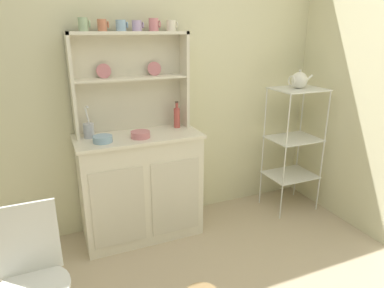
# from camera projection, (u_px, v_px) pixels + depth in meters

# --- Properties ---
(wall_back) EXTENTS (3.84, 0.05, 2.50)m
(wall_back) POSITION_uv_depth(u_px,v_px,m) (145.00, 81.00, 2.83)
(wall_back) COLOR beige
(wall_back) RESTS_ON ground
(hutch_cabinet) EXTENTS (0.97, 0.45, 0.88)m
(hutch_cabinet) POSITION_uv_depth(u_px,v_px,m) (141.00, 185.00, 2.81)
(hutch_cabinet) COLOR silver
(hutch_cabinet) RESTS_ON ground
(hutch_shelf_unit) EXTENTS (0.90, 0.18, 0.77)m
(hutch_shelf_unit) POSITION_uv_depth(u_px,v_px,m) (130.00, 75.00, 2.68)
(hutch_shelf_unit) COLOR beige
(hutch_shelf_unit) RESTS_ON hutch_cabinet
(bakers_rack) EXTENTS (0.45, 0.35, 1.16)m
(bakers_rack) POSITION_uv_depth(u_px,v_px,m) (294.00, 135.00, 3.17)
(bakers_rack) COLOR silver
(bakers_rack) RESTS_ON ground
(wire_chair) EXTENTS (0.36, 0.36, 0.85)m
(wire_chair) POSITION_uv_depth(u_px,v_px,m) (31.00, 271.00, 1.71)
(wire_chair) COLOR white
(wire_chair) RESTS_ON ground
(cup_sage_0) EXTENTS (0.08, 0.07, 0.09)m
(cup_sage_0) POSITION_uv_depth(u_px,v_px,m) (83.00, 24.00, 2.40)
(cup_sage_0) COLOR #9EB78E
(cup_sage_0) RESTS_ON hutch_shelf_unit
(cup_terracotta_1) EXTENTS (0.08, 0.07, 0.08)m
(cup_terracotta_1) POSITION_uv_depth(u_px,v_px,m) (102.00, 25.00, 2.45)
(cup_terracotta_1) COLOR #C67556
(cup_terracotta_1) RESTS_ON hutch_shelf_unit
(cup_sky_2) EXTENTS (0.09, 0.07, 0.08)m
(cup_sky_2) POSITION_uv_depth(u_px,v_px,m) (121.00, 25.00, 2.51)
(cup_sky_2) COLOR #8EB2D1
(cup_sky_2) RESTS_ON hutch_shelf_unit
(cup_lilac_3) EXTENTS (0.09, 0.07, 0.08)m
(cup_lilac_3) POSITION_uv_depth(u_px,v_px,m) (137.00, 26.00, 2.55)
(cup_lilac_3) COLOR #B79ECC
(cup_lilac_3) RESTS_ON hutch_shelf_unit
(cup_rose_4) EXTENTS (0.09, 0.07, 0.09)m
(cup_rose_4) POSITION_uv_depth(u_px,v_px,m) (154.00, 25.00, 2.60)
(cup_rose_4) COLOR #D17A84
(cup_rose_4) RESTS_ON hutch_shelf_unit
(cup_cream_5) EXTENTS (0.09, 0.07, 0.08)m
(cup_cream_5) POSITION_uv_depth(u_px,v_px,m) (171.00, 26.00, 2.65)
(cup_cream_5) COLOR silver
(cup_cream_5) RESTS_ON hutch_shelf_unit
(bowl_mixing_large) EXTENTS (0.14, 0.14, 0.05)m
(bowl_mixing_large) POSITION_uv_depth(u_px,v_px,m) (103.00, 139.00, 2.50)
(bowl_mixing_large) COLOR #8EB2D1
(bowl_mixing_large) RESTS_ON hutch_cabinet
(bowl_floral_medium) EXTENTS (0.14, 0.14, 0.05)m
(bowl_floral_medium) POSITION_uv_depth(u_px,v_px,m) (140.00, 135.00, 2.60)
(bowl_floral_medium) COLOR #D17A84
(bowl_floral_medium) RESTS_ON hutch_cabinet
(jam_bottle) EXTENTS (0.05, 0.05, 0.22)m
(jam_bottle) POSITION_uv_depth(u_px,v_px,m) (177.00, 117.00, 2.85)
(jam_bottle) COLOR #B74C47
(jam_bottle) RESTS_ON hutch_cabinet
(utensil_jar) EXTENTS (0.08, 0.08, 0.25)m
(utensil_jar) POSITION_uv_depth(u_px,v_px,m) (89.00, 130.00, 2.59)
(utensil_jar) COLOR #B2B7C6
(utensil_jar) RESTS_ON hutch_cabinet
(porcelain_teapot) EXTENTS (0.23, 0.14, 0.16)m
(porcelain_teapot) POSITION_uv_depth(u_px,v_px,m) (299.00, 80.00, 3.01)
(porcelain_teapot) COLOR white
(porcelain_teapot) RESTS_ON bakers_rack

